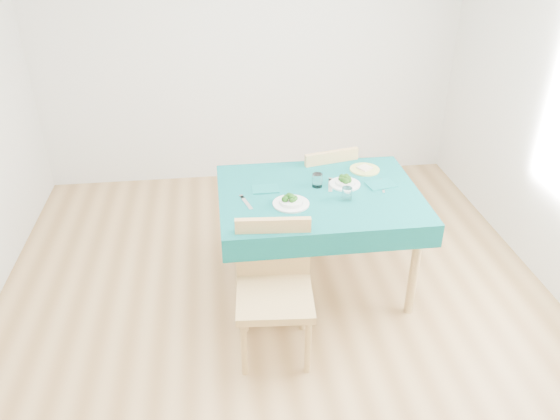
{
  "coord_description": "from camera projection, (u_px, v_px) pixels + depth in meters",
  "views": [
    {
      "loc": [
        -0.36,
        -2.87,
        2.52
      ],
      "look_at": [
        0.0,
        0.0,
        0.85
      ],
      "focal_mm": 35.0,
      "sensor_mm": 36.0,
      "label": 1
    }
  ],
  "objects": [
    {
      "name": "room_shell",
      "position": [
        280.0,
        134.0,
        3.09
      ],
      "size": [
        4.02,
        4.52,
        2.73
      ],
      "color": "olive",
      "rests_on": "ground"
    },
    {
      "name": "table",
      "position": [
        318.0,
        239.0,
        3.92
      ],
      "size": [
        1.37,
        1.04,
        0.76
      ],
      "primitive_type": "cube",
      "color": "#075251",
      "rests_on": "ground"
    },
    {
      "name": "chair_near",
      "position": [
        275.0,
        277.0,
        3.2
      ],
      "size": [
        0.5,
        0.54,
        1.15
      ],
      "primitive_type": "cube",
      "rotation": [
        0.0,
        0.0,
        -0.08
      ],
      "color": "tan",
      "rests_on": "ground"
    },
    {
      "name": "chair_far",
      "position": [
        320.0,
        178.0,
        4.42
      ],
      "size": [
        0.53,
        0.56,
        1.08
      ],
      "primitive_type": "cube",
      "rotation": [
        0.0,
        0.0,
        3.37
      ],
      "color": "tan",
      "rests_on": "ground"
    },
    {
      "name": "bowl_near",
      "position": [
        291.0,
        200.0,
        3.57
      ],
      "size": [
        0.24,
        0.24,
        0.07
      ],
      "primitive_type": null,
      "color": "white",
      "rests_on": "table"
    },
    {
      "name": "bowl_far",
      "position": [
        345.0,
        181.0,
        3.81
      ],
      "size": [
        0.22,
        0.22,
        0.07
      ],
      "primitive_type": null,
      "color": "white",
      "rests_on": "table"
    },
    {
      "name": "fork_near",
      "position": [
        246.0,
        203.0,
        3.6
      ],
      "size": [
        0.08,
        0.19,
        0.0
      ],
      "primitive_type": "cube",
      "rotation": [
        0.0,
        0.0,
        0.27
      ],
      "color": "silver",
      "rests_on": "table"
    },
    {
      "name": "knife_near",
      "position": [
        293.0,
        205.0,
        3.58
      ],
      "size": [
        0.02,
        0.22,
        0.0
      ],
      "primitive_type": "cube",
      "rotation": [
        0.0,
        0.0,
        0.02
      ],
      "color": "silver",
      "rests_on": "table"
    },
    {
      "name": "fork_far",
      "position": [
        330.0,
        185.0,
        3.82
      ],
      "size": [
        0.07,
        0.2,
        0.0
      ],
      "primitive_type": "cube",
      "rotation": [
        0.0,
        0.0,
        -0.22
      ],
      "color": "silver",
      "rests_on": "table"
    },
    {
      "name": "knife_far",
      "position": [
        383.0,
        186.0,
        3.81
      ],
      "size": [
        0.06,
        0.21,
        0.0
      ],
      "primitive_type": "cube",
      "rotation": [
        0.0,
        0.0,
        -0.21
      ],
      "color": "silver",
      "rests_on": "table"
    },
    {
      "name": "napkin_near",
      "position": [
        265.0,
        189.0,
        3.76
      ],
      "size": [
        0.18,
        0.13,
        0.01
      ],
      "primitive_type": "cube",
      "rotation": [
        0.0,
        0.0,
        0.0
      ],
      "color": "#0A5B59",
      "rests_on": "table"
    },
    {
      "name": "napkin_far",
      "position": [
        381.0,
        184.0,
        3.82
      ],
      "size": [
        0.22,
        0.17,
        0.01
      ],
      "primitive_type": "cube",
      "rotation": [
        0.0,
        0.0,
        0.2
      ],
      "color": "#0A5B59",
      "rests_on": "table"
    },
    {
      "name": "tumbler_center",
      "position": [
        317.0,
        180.0,
        3.79
      ],
      "size": [
        0.07,
        0.07,
        0.09
      ],
      "primitive_type": "cylinder",
      "color": "white",
      "rests_on": "table"
    },
    {
      "name": "tumbler_side",
      "position": [
        347.0,
        194.0,
        3.63
      ],
      "size": [
        0.07,
        0.07,
        0.09
      ],
      "primitive_type": "cylinder",
      "color": "white",
      "rests_on": "table"
    },
    {
      "name": "side_plate",
      "position": [
        365.0,
        169.0,
        4.03
      ],
      "size": [
        0.22,
        0.22,
        0.01
      ],
      "primitive_type": "cylinder",
      "color": "#C0CB63",
      "rests_on": "table"
    },
    {
      "name": "bread_slice",
      "position": [
        365.0,
        168.0,
        4.03
      ],
      "size": [
        0.12,
        0.12,
        0.01
      ],
      "primitive_type": "cube",
      "rotation": [
        0.0,
        0.0,
        0.56
      ],
      "color": "beige",
      "rests_on": "side_plate"
    }
  ]
}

